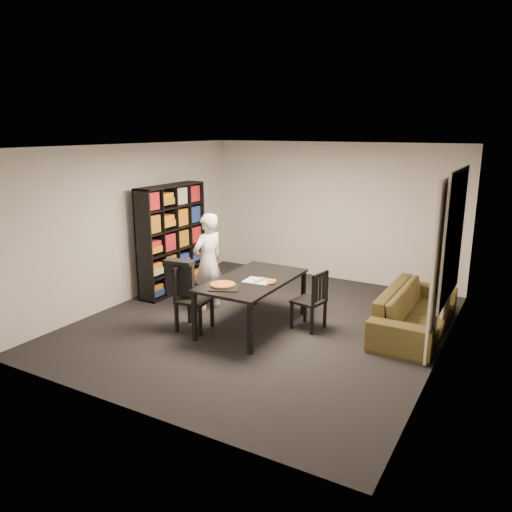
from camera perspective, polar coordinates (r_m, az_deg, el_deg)
The scene contains 16 objects.
room at distance 7.16m, azimuth 0.81°, elevation 1.98°, with size 5.01×5.51×2.61m.
window_pane at distance 6.92m, azimuth 21.72°, elevation 2.21°, with size 0.02×1.40×1.60m, color black.
window_frame at distance 6.92m, azimuth 21.68°, elevation 2.22°, with size 0.03×1.52×1.72m, color white.
curtain_left at distance 6.51m, azimuth 20.03°, elevation -1.53°, with size 0.03×0.70×2.25m, color beige.
curtain_right at distance 7.51m, azimuth 21.41°, elevation 0.39°, with size 0.03×0.70×2.25m, color beige.
bookshelf at distance 8.91m, azimuth -9.56°, elevation 1.94°, with size 0.35×1.50×1.90m, color black.
dining_table at distance 7.22m, azimuth -0.39°, elevation -3.13°, with size 0.97×1.75×0.73m.
chair_left at distance 7.25m, azimuth -7.74°, elevation -4.24°, with size 0.50×0.50×0.95m.
chair_right at distance 7.21m, azimuth 6.62°, elevation -4.65°, with size 0.47×0.47×0.87m.
draped_jacket at distance 7.24m, azimuth -8.70°, elevation -2.30°, with size 0.45×0.24×0.52m.
person at distance 7.91m, azimuth -5.49°, elevation -0.72°, with size 0.57×0.38×1.57m, color silver.
baking_tray at distance 6.80m, azimuth -3.66°, elevation -3.65°, with size 0.40×0.32×0.01m, color black.
pepperoni_pizza at distance 6.87m, azimuth -3.81°, elevation -3.28°, with size 0.35×0.35×0.03m.
kitchen_towel at distance 7.09m, azimuth 0.30°, elevation -2.87°, with size 0.40×0.30×0.01m, color white.
pizza_slices at distance 7.06m, azimuth 1.06°, elevation -2.85°, with size 0.37×0.31×0.01m, color #B59138, non-canonical shape.
sofa at distance 7.52m, azimuth 17.77°, elevation -5.97°, with size 2.13×0.83×0.62m, color #403E19.
Camera 1 is at (3.36, -6.14, 2.84)m, focal length 35.00 mm.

